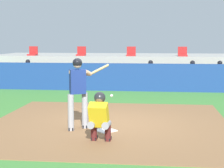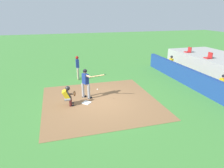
% 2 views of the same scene
% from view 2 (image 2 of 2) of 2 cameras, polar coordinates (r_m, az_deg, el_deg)
% --- Properties ---
extents(ground_plane, '(80.00, 80.00, 0.00)m').
position_cam_2_polar(ground_plane, '(11.67, -3.32, -4.95)').
color(ground_plane, '#428438').
extents(dirt_infield, '(6.40, 6.40, 0.01)m').
position_cam_2_polar(dirt_infield, '(11.67, -3.32, -4.92)').
color(dirt_infield, olive).
rests_on(dirt_infield, ground).
extents(home_plate, '(0.62, 0.62, 0.02)m').
position_cam_2_polar(home_plate, '(11.53, -7.22, -5.26)').
color(home_plate, white).
rests_on(home_plate, dirt_infield).
extents(batter_at_plate, '(0.91, 1.23, 1.80)m').
position_cam_2_polar(batter_at_plate, '(11.80, -7.38, 0.62)').
color(batter_at_plate, '#99999E').
rests_on(batter_at_plate, ground).
extents(catcher_crouched, '(0.50, 1.98, 1.13)m').
position_cam_2_polar(catcher_crouched, '(11.21, -12.26, -3.06)').
color(catcher_crouched, gray).
rests_on(catcher_crouched, ground).
extents(on_deck_batter, '(0.58, 0.23, 1.79)m').
position_cam_2_polar(on_deck_batter, '(15.43, -9.74, 5.02)').
color(on_deck_batter, '#99999E').
rests_on(on_deck_batter, ground).
extents(dugout_wall, '(13.00, 0.30, 1.20)m').
position_cam_2_polar(dugout_wall, '(14.22, 23.10, 0.64)').
color(dugout_wall, navy).
rests_on(dugout_wall, ground).
extents(dugout_bench, '(11.80, 0.44, 0.45)m').
position_cam_2_polar(dugout_bench, '(14.97, 25.91, -0.39)').
color(dugout_bench, olive).
rests_on(dugout_bench, ground).
extents(dugout_player_0, '(0.49, 0.70, 1.30)m').
position_cam_2_polar(dugout_player_0, '(18.44, 16.04, 5.82)').
color(dugout_player_0, '#939399').
rests_on(dugout_player_0, ground).
extents(dugout_player_1, '(0.49, 0.70, 1.30)m').
position_cam_2_polar(dugout_player_1, '(14.04, 28.37, -0.09)').
color(dugout_player_1, '#939399').
rests_on(dugout_player_1, ground).
extents(stadium_seat_0, '(0.46, 0.46, 0.48)m').
position_cam_2_polar(stadium_seat_0, '(19.71, 20.81, 8.73)').
color(stadium_seat_0, '#A51E1E').
rests_on(stadium_seat_0, stands_platform).
extents(stadium_seat_1, '(0.46, 0.46, 0.48)m').
position_cam_2_polar(stadium_seat_1, '(17.73, 25.71, 6.96)').
color(stadium_seat_1, '#A51E1E').
rests_on(stadium_seat_1, stands_platform).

